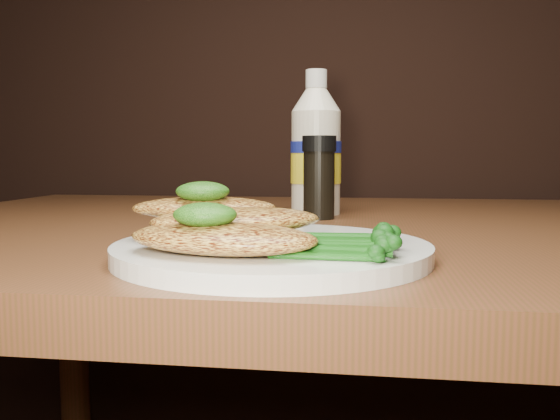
# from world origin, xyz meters

# --- Properties ---
(plate) EXTENTS (0.25, 0.25, 0.01)m
(plate) POSITION_xyz_m (-0.04, 0.79, 0.76)
(plate) COLOR white
(plate) RESTS_ON dining_table
(chicken_front) EXTENTS (0.15, 0.10, 0.02)m
(chicken_front) POSITION_xyz_m (-0.07, 0.73, 0.77)
(chicken_front) COLOR gold
(chicken_front) RESTS_ON plate
(chicken_mid) EXTENTS (0.15, 0.12, 0.02)m
(chicken_mid) POSITION_xyz_m (-0.07, 0.77, 0.78)
(chicken_mid) COLOR gold
(chicken_mid) RESTS_ON plate
(chicken_back) EXTENTS (0.13, 0.08, 0.02)m
(chicken_back) POSITION_xyz_m (-0.10, 0.80, 0.79)
(chicken_back) COLOR gold
(chicken_back) RESTS_ON plate
(pesto_front) EXTENTS (0.06, 0.05, 0.02)m
(pesto_front) POSITION_xyz_m (-0.08, 0.73, 0.79)
(pesto_front) COLOR black
(pesto_front) RESTS_ON chicken_front
(pesto_back) EXTENTS (0.05, 0.05, 0.02)m
(pesto_back) POSITION_xyz_m (-0.10, 0.79, 0.80)
(pesto_back) COLOR black
(pesto_back) RESTS_ON chicken_back
(broccolini_bundle) EXTENTS (0.13, 0.10, 0.02)m
(broccolini_bundle) POSITION_xyz_m (0.01, 0.74, 0.77)
(broccolini_bundle) COLOR #124A10
(broccolini_bundle) RESTS_ON plate
(mayo_bottle) EXTENTS (0.09, 0.09, 0.20)m
(mayo_bottle) POSITION_xyz_m (-0.04, 1.14, 0.85)
(mayo_bottle) COLOR #ECE2C8
(mayo_bottle) RESTS_ON dining_table
(pepper_grinder) EXTENTS (0.05, 0.05, 0.11)m
(pepper_grinder) POSITION_xyz_m (-0.03, 1.08, 0.80)
(pepper_grinder) COLOR black
(pepper_grinder) RESTS_ON dining_table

